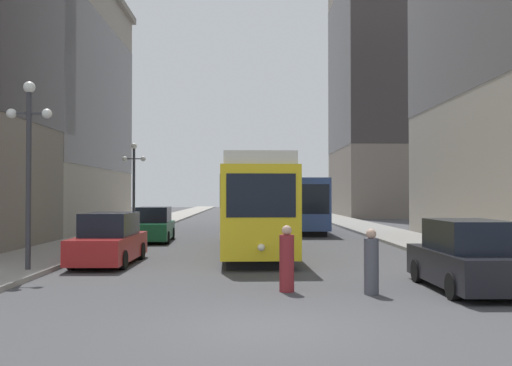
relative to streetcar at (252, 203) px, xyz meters
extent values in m
plane|color=#424244|center=(0.17, -14.24, -2.10)|extent=(200.00, 200.00, 0.00)
cube|color=gray|center=(-8.14, 25.76, -2.03)|extent=(3.47, 120.00, 0.15)
cube|color=gray|center=(8.47, 25.76, -2.03)|extent=(3.47, 120.00, 0.15)
cube|color=black|center=(0.00, 0.01, -1.93)|extent=(2.63, 12.62, 0.35)
cube|color=yellow|center=(0.00, 0.01, -0.20)|extent=(3.06, 13.73, 3.10)
cube|color=black|center=(0.00, 0.01, 0.50)|extent=(3.07, 13.18, 1.08)
cube|color=silver|center=(0.00, 0.01, 1.57)|extent=(2.84, 13.45, 0.44)
cube|color=black|center=(0.23, -6.79, 0.34)|extent=(2.21, 0.15, 1.40)
sphere|color=#F2EACC|center=(0.23, -6.86, -1.30)|extent=(0.24, 0.24, 0.24)
cube|color=black|center=(3.39, 13.35, -1.93)|extent=(2.26, 10.56, 0.35)
cube|color=#334C8C|center=(3.39, 13.35, -0.20)|extent=(2.65, 11.48, 3.10)
cube|color=black|center=(3.39, 13.35, 0.34)|extent=(2.68, 11.02, 1.30)
cube|color=black|center=(3.34, 7.64, 0.11)|extent=(2.30, 0.10, 1.71)
cylinder|color=black|center=(-5.90, 3.53, -1.78)|extent=(0.21, 0.65, 0.64)
cylinder|color=black|center=(-6.02, 6.44, -1.78)|extent=(0.21, 0.65, 0.64)
cylinder|color=black|center=(-4.19, 3.61, -1.78)|extent=(0.21, 0.65, 0.64)
cylinder|color=black|center=(-4.31, 6.51, -1.78)|extent=(0.21, 0.65, 0.64)
cube|color=#14512D|center=(-5.11, 5.02, -1.50)|extent=(2.00, 4.76, 0.84)
cube|color=black|center=(-5.11, 5.14, -0.68)|extent=(1.69, 2.64, 0.80)
cylinder|color=black|center=(-5.98, -6.07, -1.78)|extent=(0.19, 0.64, 0.64)
cylinder|color=black|center=(-5.94, -3.08, -1.78)|extent=(0.19, 0.64, 0.64)
cylinder|color=black|center=(-4.27, -6.09, -1.78)|extent=(0.19, 0.64, 0.64)
cylinder|color=black|center=(-4.23, -3.11, -1.78)|extent=(0.19, 0.64, 0.64)
cube|color=maroon|center=(-5.11, -4.59, -1.50)|extent=(1.86, 4.83, 0.84)
cube|color=black|center=(-5.10, -4.47, -0.68)|extent=(1.62, 2.67, 0.80)
cylinder|color=black|center=(6.28, -8.84, -1.78)|extent=(0.19, 0.64, 0.64)
cylinder|color=black|center=(4.57, -8.85, -1.78)|extent=(0.19, 0.64, 0.64)
cylinder|color=black|center=(4.59, -11.58, -1.78)|extent=(0.19, 0.64, 0.64)
cube|color=black|center=(5.44, -10.21, -1.50)|extent=(1.84, 4.41, 0.84)
cube|color=black|center=(5.44, -10.32, -0.68)|extent=(1.60, 2.43, 0.80)
cylinder|color=maroon|center=(0.80, -10.33, -1.38)|extent=(0.38, 0.38, 1.44)
sphere|color=tan|center=(0.80, -10.33, -0.54)|extent=(0.26, 0.26, 0.26)
cylinder|color=#4C4C56|center=(2.87, -10.75, -1.41)|extent=(0.36, 0.36, 1.39)
sphere|color=tan|center=(2.87, -10.75, -0.60)|extent=(0.25, 0.25, 0.25)
cylinder|color=#333338|center=(-7.01, -7.07, 0.80)|extent=(0.16, 0.16, 5.51)
sphere|color=white|center=(-7.01, -7.07, 3.72)|extent=(0.36, 0.36, 0.36)
sphere|color=white|center=(-7.56, -7.07, 2.90)|extent=(0.31, 0.31, 0.31)
sphere|color=white|center=(-6.46, -7.07, 2.90)|extent=(0.31, 0.31, 0.31)
cube|color=#333338|center=(-7.01, -7.07, 2.90)|extent=(1.10, 0.06, 0.06)
cylinder|color=#333338|center=(-7.01, 9.27, 0.58)|extent=(0.16, 0.16, 5.07)
sphere|color=white|center=(-7.01, 9.27, 3.28)|extent=(0.36, 0.36, 0.36)
sphere|color=white|center=(-7.56, 9.27, 2.51)|extent=(0.31, 0.31, 0.31)
sphere|color=white|center=(-6.46, 9.27, 2.51)|extent=(0.31, 0.31, 0.31)
cube|color=#333338|center=(-7.01, 9.27, 2.51)|extent=(1.10, 0.06, 0.06)
cube|color=slate|center=(15.43, 39.73, 13.08)|extent=(10.45, 15.76, 30.35)
cube|color=#3D3838|center=(15.43, 39.73, 14.59)|extent=(10.49, 15.80, 18.21)
camera|label=1|loc=(-0.21, -24.79, 0.37)|focal=39.85mm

